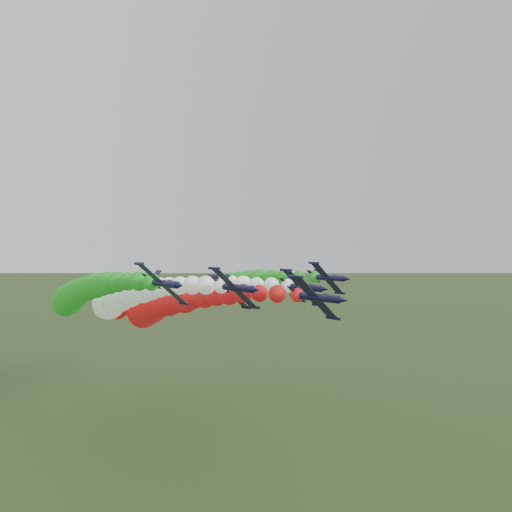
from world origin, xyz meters
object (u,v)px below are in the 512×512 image
object	(u,v)px
jet_outer_left	(77,296)
jet_trail	(131,300)
jet_inner_left	(121,299)
jet_outer_right	(202,291)
jet_lead	(163,306)
jet_inner_right	(172,298)

from	to	relation	value
jet_outer_left	jet_trail	bearing A→B (deg)	28.06
jet_inner_left	jet_outer_right	world-z (taller)	jet_outer_right
jet_lead	jet_outer_left	bearing A→B (deg)	138.05
jet_lead	jet_trail	bearing A→B (deg)	83.52
jet_inner_right	jet_outer_left	size ratio (longest dim) A/B	1.01
jet_inner_left	jet_inner_right	bearing A→B (deg)	3.57
jet_inner_right	jet_trail	xyz separation A→B (m)	(-6.07, 13.37, -1.26)
jet_inner_right	jet_outer_left	xyz separation A→B (m)	(-25.30, 3.12, 2.00)
jet_outer_right	jet_outer_left	bearing A→B (deg)	-173.23
jet_inner_left	jet_trail	size ratio (longest dim) A/B	0.99
jet_inner_left	jet_trail	bearing A→B (deg)	57.24
jet_outer_left	jet_outer_right	distance (m)	40.40
jet_lead	jet_outer_left	size ratio (longest dim) A/B	1.01
jet_inner_left	jet_outer_left	world-z (taller)	jet_outer_left
jet_inner_right	jet_trail	size ratio (longest dim) A/B	1.00
jet_outer_left	jet_outer_right	bearing A→B (deg)	6.77
jet_lead	jet_inner_right	distance (m)	14.65
jet_lead	jet_trail	world-z (taller)	jet_lead
jet_inner_left	jet_trail	distance (m)	17.16
jet_outer_left	jet_inner_right	bearing A→B (deg)	-7.02
jet_outer_left	jet_trail	size ratio (longest dim) A/B	0.99
jet_lead	jet_inner_left	bearing A→B (deg)	120.87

